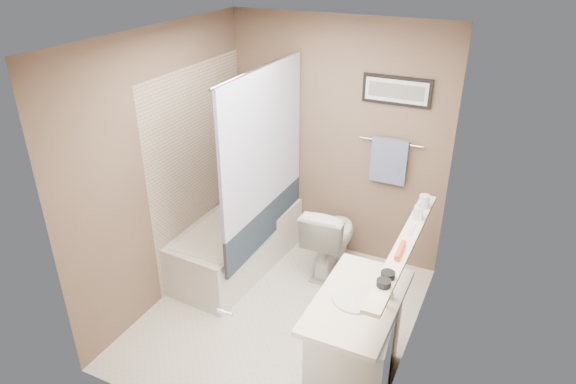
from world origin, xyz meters
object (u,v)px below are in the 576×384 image
at_px(bathtub, 236,243).
at_px(candle_bowl_far, 388,275).
at_px(glass_jar, 424,201).
at_px(soap_bottle, 418,210).
at_px(vanity, 356,349).
at_px(toilet, 331,237).
at_px(hair_brush_front, 400,250).
at_px(candle_bowl_near, 384,283).

distance_m(bathtub, candle_bowl_far, 2.27).
relative_size(glass_jar, soap_bottle, 0.68).
distance_m(bathtub, soap_bottle, 2.04).
xyz_separation_m(candle_bowl_far, soap_bottle, (0.00, 0.82, 0.05)).
relative_size(vanity, glass_jar, 9.00).
relative_size(toilet, hair_brush_front, 3.36).
bearing_deg(glass_jar, candle_bowl_far, -90.00).
relative_size(toilet, candle_bowl_far, 8.21).
bearing_deg(candle_bowl_near, soap_bottle, 90.00).
height_order(candle_bowl_near, soap_bottle, soap_bottle).
bearing_deg(candle_bowl_near, vanity, 140.26).
xyz_separation_m(bathtub, hair_brush_front, (1.79, -0.79, 0.89)).
bearing_deg(soap_bottle, candle_bowl_far, -90.00).
xyz_separation_m(vanity, candle_bowl_near, (0.19, -0.15, 0.73)).
bearing_deg(candle_bowl_near, toilet, 120.68).
bearing_deg(bathtub, vanity, -28.60).
distance_m(bathtub, glass_jar, 2.01).
xyz_separation_m(vanity, glass_jar, (0.19, 0.96, 0.77)).
bearing_deg(glass_jar, toilet, 155.58).
bearing_deg(soap_bottle, bathtub, 171.26).
height_order(hair_brush_front, soap_bottle, soap_bottle).
distance_m(toilet, hair_brush_front, 1.64).
bearing_deg(candle_bowl_near, bathtub, 146.46).
bearing_deg(candle_bowl_far, soap_bottle, 90.00).
distance_m(bathtub, hair_brush_front, 2.14).
distance_m(candle_bowl_near, soap_bottle, 0.91).
distance_m(candle_bowl_far, soap_bottle, 0.82).
bearing_deg(toilet, soap_bottle, 144.31).
bearing_deg(vanity, hair_brush_front, 46.72).
bearing_deg(soap_bottle, candle_bowl_near, -90.00).
height_order(candle_bowl_near, hair_brush_front, hair_brush_front).
relative_size(vanity, candle_bowl_far, 10.00).
distance_m(bathtub, candle_bowl_near, 2.32).
distance_m(vanity, soap_bottle, 1.11).
xyz_separation_m(bathtub, toilet, (0.88, 0.34, 0.12)).
relative_size(toilet, vanity, 0.82).
bearing_deg(candle_bowl_far, candle_bowl_near, -90.00).
bearing_deg(candle_bowl_far, hair_brush_front, 90.00).
bearing_deg(glass_jar, hair_brush_front, -90.00).
xyz_separation_m(bathtub, candle_bowl_far, (1.79, -1.09, 0.89)).
bearing_deg(soap_bottle, toilet, 145.79).
height_order(candle_bowl_near, candle_bowl_far, same).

